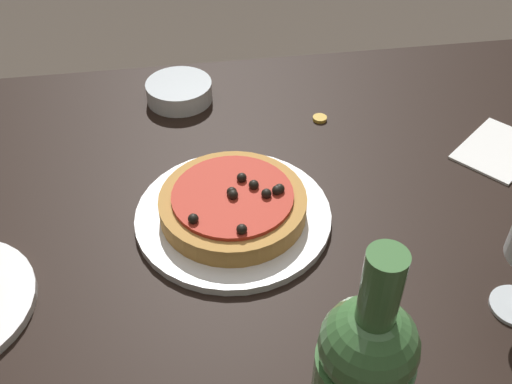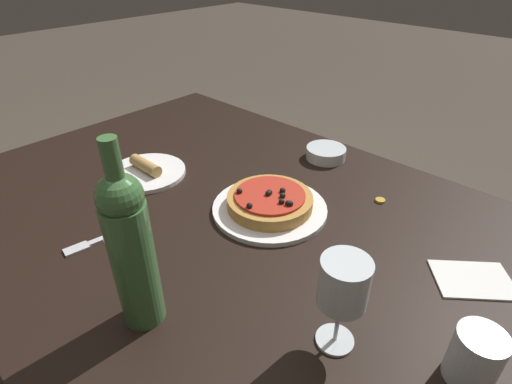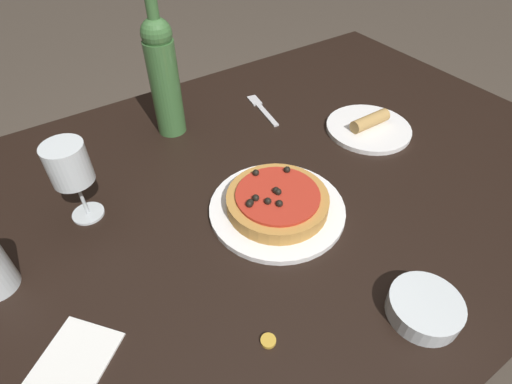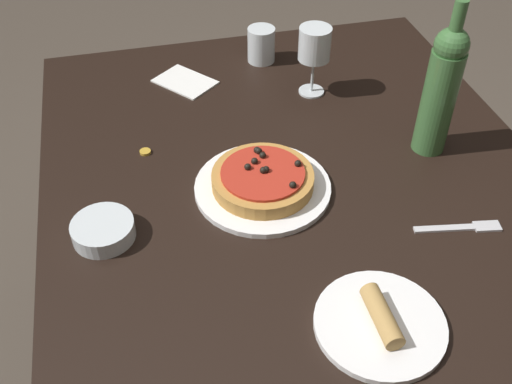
# 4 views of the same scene
# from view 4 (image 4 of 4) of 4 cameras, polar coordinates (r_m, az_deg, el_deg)

# --- Properties ---
(dining_table) EXTENTS (1.44, 1.04, 0.78)m
(dining_table) POSITION_cam_4_polar(r_m,az_deg,el_deg) (1.23, 5.14, -4.48)
(dining_table) COLOR black
(dining_table) RESTS_ON ground_plane
(dinner_plate) EXTENTS (0.27, 0.27, 0.01)m
(dinner_plate) POSITION_cam_4_polar(r_m,az_deg,el_deg) (1.20, 0.64, 0.43)
(dinner_plate) COLOR white
(dinner_plate) RESTS_ON dining_table
(pizza) EXTENTS (0.20, 0.20, 0.05)m
(pizza) POSITION_cam_4_polar(r_m,az_deg,el_deg) (1.19, 0.65, 1.29)
(pizza) COLOR #BC843D
(pizza) RESTS_ON dinner_plate
(wine_glass) EXTENTS (0.08, 0.08, 0.17)m
(wine_glass) POSITION_cam_4_polar(r_m,az_deg,el_deg) (1.43, 5.60, 13.67)
(wine_glass) COLOR silver
(wine_glass) RESTS_ON dining_table
(wine_bottle) EXTENTS (0.07, 0.07, 0.34)m
(wine_bottle) POSITION_cam_4_polar(r_m,az_deg,el_deg) (1.28, 17.23, 9.41)
(wine_bottle) COLOR #3D6B38
(wine_bottle) RESTS_ON dining_table
(water_cup) EXTENTS (0.07, 0.07, 0.09)m
(water_cup) POSITION_cam_4_polar(r_m,az_deg,el_deg) (1.60, 0.50, 13.84)
(water_cup) COLOR silver
(water_cup) RESTS_ON dining_table
(side_bowl) EXTENTS (0.12, 0.12, 0.03)m
(side_bowl) POSITION_cam_4_polar(r_m,az_deg,el_deg) (1.13, -14.35, -3.54)
(side_bowl) COLOR silver
(side_bowl) RESTS_ON dining_table
(fork) EXTENTS (0.05, 0.17, 0.00)m
(fork) POSITION_cam_4_polar(r_m,az_deg,el_deg) (1.19, 19.13, -3.22)
(fork) COLOR silver
(fork) RESTS_ON dining_table
(side_plate) EXTENTS (0.21, 0.21, 0.04)m
(side_plate) POSITION_cam_4_polar(r_m,az_deg,el_deg) (1.00, 11.74, -12.09)
(side_plate) COLOR white
(side_plate) RESTS_ON dining_table
(paper_napkin) EXTENTS (0.17, 0.17, 0.00)m
(paper_napkin) POSITION_cam_4_polar(r_m,az_deg,el_deg) (1.54, -6.78, 10.39)
(paper_napkin) COLOR white
(paper_napkin) RESTS_ON dining_table
(bottle_cap) EXTENTS (0.02, 0.02, 0.01)m
(bottle_cap) POSITION_cam_4_polar(r_m,az_deg,el_deg) (1.32, -10.50, 3.78)
(bottle_cap) COLOR gold
(bottle_cap) RESTS_ON dining_table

